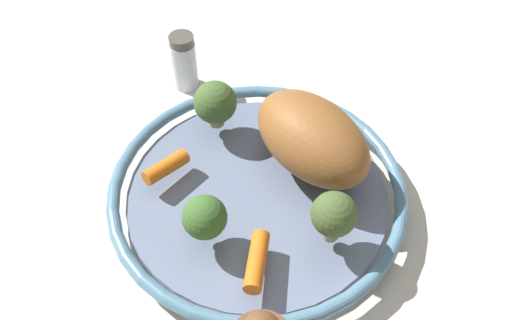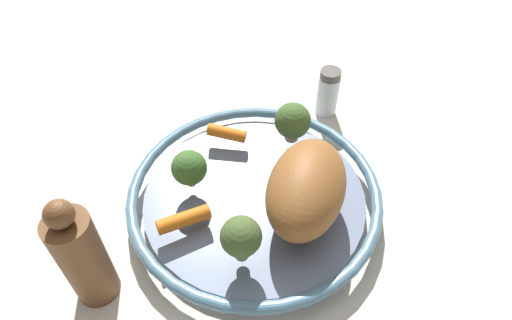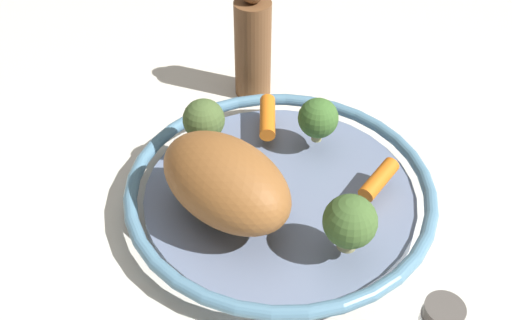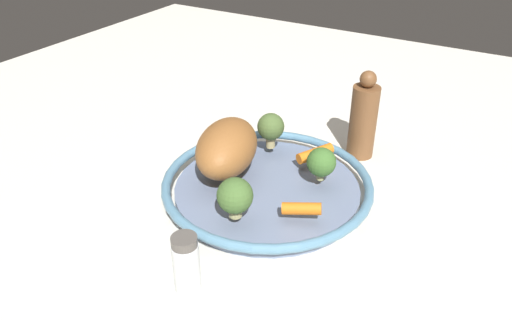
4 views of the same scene
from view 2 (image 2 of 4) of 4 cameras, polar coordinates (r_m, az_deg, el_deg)
ground_plane at (r=0.63m, az=-0.20°, el=-5.85°), size 1.93×1.93×0.00m
serving_bowl at (r=0.61m, az=-0.20°, el=-4.74°), size 0.35×0.35×0.04m
roast_chicken_piece at (r=0.55m, az=6.54°, el=-3.59°), size 0.14×0.18×0.08m
baby_carrot_right at (r=0.56m, az=-9.35°, el=-7.60°), size 0.05×0.07×0.02m
baby_carrot_near_rim at (r=0.66m, az=-3.82°, el=3.50°), size 0.06×0.04×0.02m
broccoli_floret_large at (r=0.64m, az=4.77°, el=5.04°), size 0.05×0.05×0.06m
broccoli_floret_small at (r=0.51m, az=-1.96°, el=-9.98°), size 0.05×0.05×0.07m
broccoli_floret_mid at (r=0.59m, az=-8.65°, el=-1.03°), size 0.05×0.05×0.06m
salt_shaker at (r=0.75m, az=9.29°, el=8.60°), size 0.04×0.04×0.09m
pepper_mill at (r=0.53m, az=-21.59°, el=-11.54°), size 0.05×0.05×0.17m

